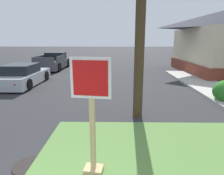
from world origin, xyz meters
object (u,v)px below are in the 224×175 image
(manhole_cover, at_px, (30,165))
(stop_sign, at_px, (92,120))
(pickup_truck_charcoal, at_px, (54,62))
(parked_sedan_silver, at_px, (23,76))

(manhole_cover, bearing_deg, stop_sign, -10.83)
(manhole_cover, relative_size, pickup_truck_charcoal, 0.14)
(pickup_truck_charcoal, bearing_deg, stop_sign, -70.13)
(stop_sign, distance_m, manhole_cover, 1.83)
(manhole_cover, bearing_deg, pickup_truck_charcoal, 105.13)
(stop_sign, bearing_deg, pickup_truck_charcoal, 109.87)
(pickup_truck_charcoal, bearing_deg, parked_sedan_silver, -88.21)
(manhole_cover, xyz_separation_m, parked_sedan_silver, (-3.62, 7.57, 0.53))
(stop_sign, height_order, manhole_cover, stop_sign)
(manhole_cover, relative_size, parked_sedan_silver, 0.17)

